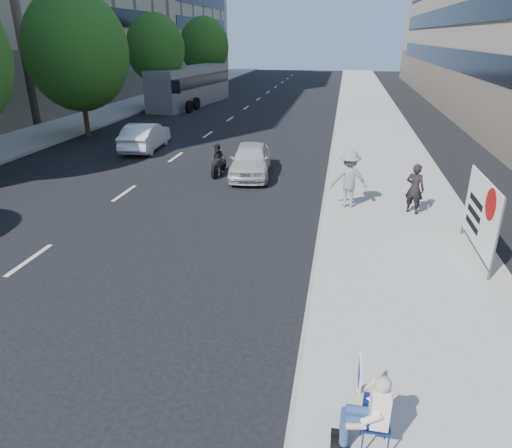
% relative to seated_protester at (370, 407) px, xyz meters
% --- Properties ---
extents(ground, '(160.00, 160.00, 0.00)m').
position_rel_seated_protester_xyz_m(ground, '(-2.61, 2.82, -0.87)').
color(ground, black).
rests_on(ground, ground).
extents(near_sidewalk, '(5.00, 120.00, 0.15)m').
position_rel_seated_protester_xyz_m(near_sidewalk, '(1.39, 22.82, -0.80)').
color(near_sidewalk, '#9D9B93').
rests_on(near_sidewalk, ground).
extents(far_sidewalk, '(4.50, 120.00, 0.15)m').
position_rel_seated_protester_xyz_m(far_sidewalk, '(-19.36, 22.82, -0.80)').
color(far_sidewalk, '#9D9B93').
rests_on(far_sidewalk, ground).
extents(tree_far_c, '(6.00, 6.00, 8.47)m').
position_rel_seated_protester_xyz_m(tree_far_c, '(-16.31, 20.82, 4.15)').
color(tree_far_c, '#382616').
rests_on(tree_far_c, ground).
extents(tree_far_d, '(4.80, 4.80, 7.65)m').
position_rel_seated_protester_xyz_m(tree_far_d, '(-16.31, 32.82, 4.01)').
color(tree_far_d, '#382616').
rests_on(tree_far_d, ground).
extents(tree_far_e, '(5.40, 5.40, 7.89)m').
position_rel_seated_protester_xyz_m(tree_far_e, '(-16.31, 46.82, 3.91)').
color(tree_far_e, '#382616').
rests_on(tree_far_e, ground).
extents(seated_protester, '(0.83, 1.11, 1.31)m').
position_rel_seated_protester_xyz_m(seated_protester, '(0.00, 0.00, 0.00)').
color(seated_protester, navy).
rests_on(seated_protester, near_sidewalk).
extents(jogger, '(1.41, 0.93, 2.03)m').
position_rel_seated_protester_xyz_m(jogger, '(-0.31, 10.54, 0.29)').
color(jogger, gray).
rests_on(jogger, near_sidewalk).
extents(pedestrian_woman, '(0.76, 0.68, 1.75)m').
position_rel_seated_protester_xyz_m(pedestrian_woman, '(1.91, 10.30, 0.15)').
color(pedestrian_woman, black).
rests_on(pedestrian_woman, near_sidewalk).
extents(protest_banner, '(0.08, 3.06, 2.20)m').
position_rel_seated_protester_xyz_m(protest_banner, '(3.20, 7.18, 0.53)').
color(protest_banner, '#4C4C4C').
rests_on(protest_banner, near_sidewalk).
extents(white_sedan_near, '(2.20, 4.45, 1.46)m').
position_rel_seated_protester_xyz_m(white_sedan_near, '(-4.60, 14.23, -0.14)').
color(white_sedan_near, silver).
rests_on(white_sedan_near, ground).
extents(white_sedan_mid, '(1.93, 4.60, 1.48)m').
position_rel_seated_protester_xyz_m(white_sedan_mid, '(-11.30, 18.15, -0.13)').
color(white_sedan_mid, white).
rests_on(white_sedan_mid, ground).
extents(motorcycle, '(0.74, 2.05, 1.42)m').
position_rel_seated_protester_xyz_m(motorcycle, '(-6.06, 14.10, -0.24)').
color(motorcycle, black).
rests_on(motorcycle, ground).
extents(bus, '(4.14, 12.32, 3.30)m').
position_rel_seated_protester_xyz_m(bus, '(-14.33, 35.57, 0.76)').
color(bus, slate).
rests_on(bus, ground).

